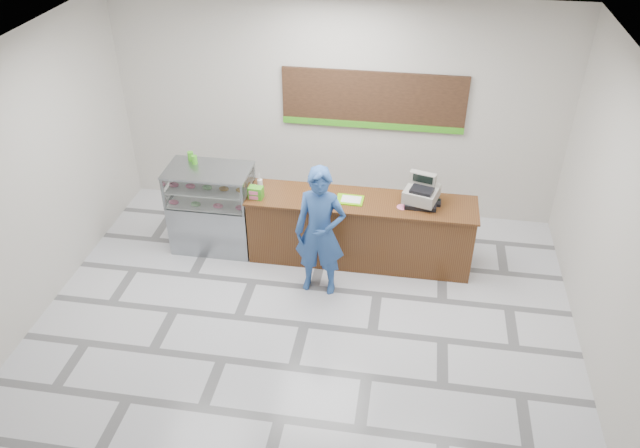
% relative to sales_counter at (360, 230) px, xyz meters
% --- Properties ---
extents(floor, '(7.00, 7.00, 0.00)m').
position_rel_sales_counter_xyz_m(floor, '(-0.55, -1.55, -0.52)').
color(floor, silver).
rests_on(floor, ground).
extents(back_wall, '(7.00, 0.00, 7.00)m').
position_rel_sales_counter_xyz_m(back_wall, '(-0.55, 1.45, 1.23)').
color(back_wall, beige).
rests_on(back_wall, floor).
extents(ceiling, '(7.00, 7.00, 0.00)m').
position_rel_sales_counter_xyz_m(ceiling, '(-0.55, -1.55, 2.98)').
color(ceiling, silver).
rests_on(ceiling, back_wall).
extents(sales_counter, '(3.26, 0.76, 1.03)m').
position_rel_sales_counter_xyz_m(sales_counter, '(0.00, 0.00, 0.00)').
color(sales_counter, '#563216').
rests_on(sales_counter, floor).
extents(display_case, '(1.22, 0.72, 1.33)m').
position_rel_sales_counter_xyz_m(display_case, '(-2.22, -0.00, 0.16)').
color(display_case, gray).
rests_on(display_case, floor).
extents(menu_board, '(2.80, 0.06, 0.90)m').
position_rel_sales_counter_xyz_m(menu_board, '(-0.00, 1.41, 1.42)').
color(menu_board, black).
rests_on(menu_board, back_wall).
extents(cash_register, '(0.54, 0.55, 0.41)m').
position_rel_sales_counter_xyz_m(cash_register, '(0.83, 0.06, 0.67)').
color(cash_register, black).
rests_on(cash_register, sales_counter).
extents(card_terminal, '(0.09, 0.17, 0.04)m').
position_rel_sales_counter_xyz_m(card_terminal, '(1.06, 0.07, 0.53)').
color(card_terminal, black).
rests_on(card_terminal, sales_counter).
extents(serving_tray, '(0.39, 0.29, 0.02)m').
position_rel_sales_counter_xyz_m(serving_tray, '(-0.16, -0.03, 0.52)').
color(serving_tray, '#70D70B').
rests_on(serving_tray, sales_counter).
extents(napkin_box, '(0.17, 0.17, 0.11)m').
position_rel_sales_counter_xyz_m(napkin_box, '(-1.50, -0.07, 0.57)').
color(napkin_box, white).
rests_on(napkin_box, sales_counter).
extents(straw_cup, '(0.08, 0.08, 0.12)m').
position_rel_sales_counter_xyz_m(straw_cup, '(-1.50, 0.14, 0.57)').
color(straw_cup, silver).
rests_on(straw_cup, sales_counter).
extents(promo_box, '(0.21, 0.15, 0.18)m').
position_rel_sales_counter_xyz_m(promo_box, '(-1.48, -0.18, 0.60)').
color(promo_box, green).
rests_on(promo_box, sales_counter).
extents(donut_decal, '(0.16, 0.16, 0.00)m').
position_rel_sales_counter_xyz_m(donut_decal, '(0.58, -0.10, 0.52)').
color(donut_decal, pink).
rests_on(donut_decal, sales_counter).
extents(green_cup_left, '(0.09, 0.09, 0.13)m').
position_rel_sales_counter_xyz_m(green_cup_left, '(-2.55, 0.23, 0.88)').
color(green_cup_left, green).
rests_on(green_cup_left, display_case).
extents(green_cup_right, '(0.08, 0.08, 0.13)m').
position_rel_sales_counter_xyz_m(green_cup_right, '(-2.45, 0.14, 0.88)').
color(green_cup_right, green).
rests_on(green_cup_right, display_case).
extents(customer, '(0.71, 0.49, 1.89)m').
position_rel_sales_counter_xyz_m(customer, '(-0.47, -0.76, 0.43)').
color(customer, '#2A4F92').
rests_on(customer, floor).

